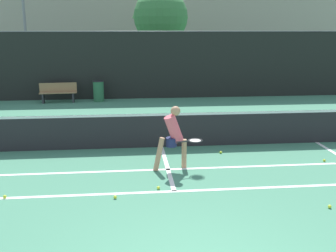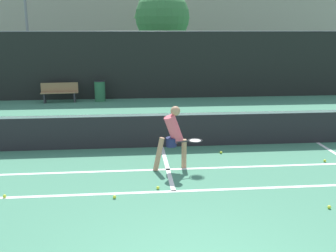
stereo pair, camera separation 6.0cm
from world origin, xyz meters
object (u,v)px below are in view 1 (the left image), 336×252
player_practicing (174,135)px  courtside_bench (58,92)px  parked_car (62,76)px  trash_bin (99,91)px

player_practicing → courtside_bench: size_ratio=0.91×
parked_car → player_practicing: bearing=-71.2°
trash_bin → player_practicing: bearing=-75.4°
parked_car → courtside_bench: bearing=-83.1°
player_practicing → trash_bin: 9.38m
parked_car → trash_bin: bearing=-63.7°
player_practicing → courtside_bench: (-4.12, 8.99, -0.36)m
courtside_bench → player_practicing: bearing=-70.3°
player_practicing → parked_car: bearing=96.4°
player_practicing → trash_bin: size_ratio=1.60×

